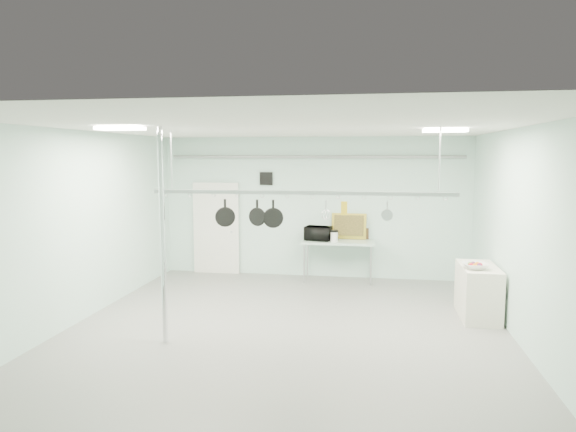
% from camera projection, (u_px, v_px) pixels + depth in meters
% --- Properties ---
extents(floor, '(8.00, 8.00, 0.00)m').
position_uv_depth(floor, '(284.00, 334.00, 8.01)').
color(floor, gray).
rests_on(floor, ground).
extents(ceiling, '(7.00, 8.00, 0.02)m').
position_uv_depth(ceiling, '(284.00, 128.00, 7.63)').
color(ceiling, silver).
rests_on(ceiling, back_wall).
extents(back_wall, '(7.00, 0.02, 3.20)m').
position_uv_depth(back_wall, '(314.00, 207.00, 11.73)').
color(back_wall, silver).
rests_on(back_wall, floor).
extents(right_wall, '(0.02, 8.00, 3.20)m').
position_uv_depth(right_wall, '(527.00, 239.00, 7.26)').
color(right_wall, silver).
rests_on(right_wall, floor).
extents(door, '(1.10, 0.10, 2.20)m').
position_uv_depth(door, '(216.00, 229.00, 12.12)').
color(door, silver).
rests_on(door, floor).
extents(wall_vent, '(0.30, 0.04, 0.30)m').
position_uv_depth(wall_vent, '(266.00, 179.00, 11.81)').
color(wall_vent, black).
rests_on(wall_vent, back_wall).
extents(conduit_pipe, '(6.60, 0.07, 0.07)m').
position_uv_depth(conduit_pipe, '(313.00, 157.00, 11.51)').
color(conduit_pipe, gray).
rests_on(conduit_pipe, back_wall).
extents(chrome_pole, '(0.08, 0.08, 3.20)m').
position_uv_depth(chrome_pole, '(163.00, 237.00, 7.51)').
color(chrome_pole, silver).
rests_on(chrome_pole, floor).
extents(prep_table, '(1.60, 0.70, 0.91)m').
position_uv_depth(prep_table, '(338.00, 244.00, 11.34)').
color(prep_table, '#A6C4B5').
rests_on(prep_table, floor).
extents(side_cabinet, '(0.60, 1.20, 0.90)m').
position_uv_depth(side_cabinet, '(478.00, 292.00, 8.82)').
color(side_cabinet, silver).
rests_on(side_cabinet, floor).
extents(pot_rack, '(4.80, 0.06, 1.00)m').
position_uv_depth(pot_rack, '(300.00, 191.00, 8.01)').
color(pot_rack, '#B7B7BC').
rests_on(pot_rack, ceiling).
extents(light_panel_left, '(0.65, 0.30, 0.05)m').
position_uv_depth(light_panel_left, '(120.00, 128.00, 7.21)').
color(light_panel_left, white).
rests_on(light_panel_left, ceiling).
extents(light_panel_right, '(0.65, 0.30, 0.05)m').
position_uv_depth(light_panel_right, '(445.00, 130.00, 7.84)').
color(light_panel_right, white).
rests_on(light_panel_right, ceiling).
extents(microwave, '(0.63, 0.49, 0.31)m').
position_uv_depth(microwave, '(318.00, 233.00, 11.38)').
color(microwave, black).
rests_on(microwave, prep_table).
extents(coffee_canister, '(0.22, 0.22, 0.21)m').
position_uv_depth(coffee_canister, '(334.00, 237.00, 11.21)').
color(coffee_canister, silver).
rests_on(coffee_canister, prep_table).
extents(painting_large, '(0.79, 0.18, 0.58)m').
position_uv_depth(painting_large, '(349.00, 226.00, 11.56)').
color(painting_large, gold).
rests_on(painting_large, prep_table).
extents(painting_small, '(0.31, 0.11, 0.25)m').
position_uv_depth(painting_small, '(362.00, 234.00, 11.53)').
color(painting_small, '#392613').
rests_on(painting_small, prep_table).
extents(fruit_bowl, '(0.47, 0.47, 0.10)m').
position_uv_depth(fruit_bowl, '(475.00, 266.00, 8.54)').
color(fruit_bowl, silver).
rests_on(fruit_bowl, side_cabinet).
extents(skillet_left, '(0.32, 0.16, 0.44)m').
position_uv_depth(skillet_left, '(225.00, 213.00, 8.25)').
color(skillet_left, black).
rests_on(skillet_left, pot_rack).
extents(skillet_mid, '(0.30, 0.13, 0.40)m').
position_uv_depth(skillet_mid, '(257.00, 212.00, 8.16)').
color(skillet_mid, black).
rests_on(skillet_mid, pot_rack).
extents(skillet_right, '(0.32, 0.13, 0.43)m').
position_uv_depth(skillet_right, '(273.00, 213.00, 8.12)').
color(skillet_right, black).
rests_on(skillet_right, pot_rack).
extents(whisk, '(0.16, 0.16, 0.30)m').
position_uv_depth(whisk, '(326.00, 210.00, 7.98)').
color(whisk, silver).
rests_on(whisk, pot_rack).
extents(grater, '(0.10, 0.04, 0.23)m').
position_uv_depth(grater, '(344.00, 208.00, 7.93)').
color(grater, gold).
rests_on(grater, pot_rack).
extents(saucepan, '(0.19, 0.14, 0.30)m').
position_uv_depth(saucepan, '(387.00, 211.00, 7.83)').
color(saucepan, silver).
rests_on(saucepan, pot_rack).
extents(fruit_cluster, '(0.24, 0.24, 0.09)m').
position_uv_depth(fruit_cluster, '(475.00, 264.00, 8.53)').
color(fruit_cluster, '#B51023').
rests_on(fruit_cluster, fruit_bowl).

